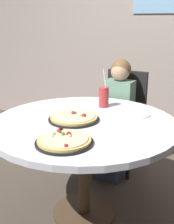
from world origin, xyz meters
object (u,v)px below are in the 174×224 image
(dining_table, at_px, (84,133))
(chair_wooden, at_px, (123,115))
(diner_child, at_px, (115,125))
(pizza_cheese, at_px, (64,140))
(soda_cup, at_px, (104,97))
(plate_small, at_px, (138,114))
(pizza_veggie, at_px, (74,118))

(dining_table, height_order, chair_wooden, chair_wooden)
(dining_table, relative_size, chair_wooden, 1.36)
(diner_child, bearing_deg, pizza_cheese, -86.75)
(pizza_cheese, relative_size, soda_cup, 1.09)
(dining_table, bearing_deg, plate_small, 42.33)
(chair_wooden, distance_m, diner_child, 0.19)
(dining_table, xyz_separation_m, chair_wooden, (0.01, 0.88, -0.13))
(pizza_veggie, height_order, soda_cup, soda_cup)
(diner_child, relative_size, pizza_cheese, 3.25)
(pizza_veggie, xyz_separation_m, pizza_cheese, (0.13, -0.38, 0.00))
(dining_table, bearing_deg, soda_cup, 90.24)
(diner_child, bearing_deg, plate_small, -53.69)
(chair_wooden, height_order, pizza_veggie, chair_wooden)
(pizza_veggie, bearing_deg, diner_child, 84.61)
(pizza_veggie, xyz_separation_m, soda_cup, (0.07, 0.38, 0.06))
(chair_wooden, relative_size, pizza_veggie, 2.67)
(pizza_veggie, distance_m, plate_small, 0.47)
(pizza_cheese, xyz_separation_m, plate_small, (0.25, 0.66, -0.01))
(diner_child, height_order, plate_small, diner_child)
(dining_table, distance_m, soda_cup, 0.41)
(pizza_veggie, relative_size, plate_small, 1.98)
(pizza_veggie, distance_m, pizza_cheese, 0.40)
(soda_cup, xyz_separation_m, plate_small, (0.31, -0.09, -0.08))
(diner_child, bearing_deg, soda_cup, -89.36)
(soda_cup, bearing_deg, chair_wooden, 89.12)
(chair_wooden, bearing_deg, pizza_veggie, -95.03)
(dining_table, xyz_separation_m, soda_cup, (-0.00, 0.37, 0.17))
(chair_wooden, bearing_deg, dining_table, -90.41)
(diner_child, bearing_deg, chair_wooden, 86.37)
(dining_table, bearing_deg, pizza_cheese, -81.69)
(dining_table, relative_size, pizza_cheese, 3.88)
(dining_table, height_order, pizza_cheese, pizza_cheese)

